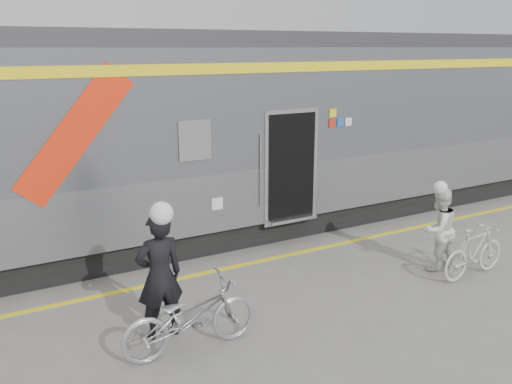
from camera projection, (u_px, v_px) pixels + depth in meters
ground at (336, 307)px, 8.19m from camera, size 90.00×90.00×0.00m
train at (156, 140)px, 10.58m from camera, size 24.00×3.17×4.10m
safety_strip at (265, 260)px, 10.00m from camera, size 24.00×0.12×0.01m
man at (159, 276)px, 7.18m from camera, size 0.64×0.42×1.75m
bicycle_left at (190, 316)px, 6.91m from camera, size 1.84×0.65×0.96m
woman at (438, 229)px, 9.43m from camera, size 0.75×0.60×1.47m
bicycle_right at (474, 252)px, 9.19m from camera, size 1.51×0.50×0.89m
helmet_man at (156, 202)px, 6.91m from camera, size 0.30×0.30×0.30m
helmet_woman at (443, 182)px, 9.21m from camera, size 0.24×0.24×0.24m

